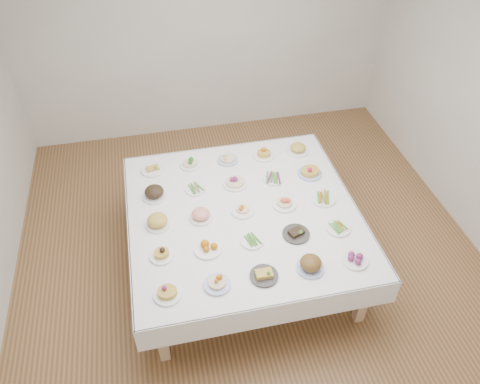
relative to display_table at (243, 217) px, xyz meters
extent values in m
plane|color=olive|center=(0.09, 0.17, -0.68)|extent=(5.00, 5.00, 0.00)
cube|color=silver|center=(0.09, 2.67, 0.72)|extent=(5.00, 0.02, 2.80)
cube|color=white|center=(0.00, 0.00, 0.04)|extent=(2.22, 2.22, 0.06)
cube|color=white|center=(0.00, 1.11, -0.07)|extent=(2.24, 0.01, 0.28)
cube|color=white|center=(0.00, -1.11, -0.07)|extent=(2.24, 0.02, 0.28)
cube|color=white|center=(1.11, 0.00, -0.07)|extent=(0.02, 2.24, 0.28)
cube|color=white|center=(-1.11, 0.00, -0.07)|extent=(0.02, 2.24, 0.28)
cube|color=tan|center=(-0.93, -0.93, -0.34)|extent=(0.09, 0.09, 0.69)
cube|color=tan|center=(0.93, -0.93, -0.34)|extent=(0.09, 0.09, 0.69)
cube|color=tan|center=(-0.93, 0.93, -0.34)|extent=(0.09, 0.09, 0.69)
cube|color=tan|center=(0.93, 0.93, -0.34)|extent=(0.09, 0.09, 0.69)
cylinder|color=white|center=(-0.82, -0.83, 0.07)|extent=(0.23, 0.23, 0.02)
cylinder|color=#4C66B2|center=(-0.41, -0.82, 0.07)|extent=(0.23, 0.23, 0.02)
cylinder|color=#2C2927|center=(0.00, -0.81, 0.07)|extent=(0.24, 0.24, 0.02)
cylinder|color=#4C66B2|center=(0.41, -0.81, 0.07)|extent=(0.24, 0.24, 0.02)
cylinder|color=white|center=(0.82, -0.82, 0.07)|extent=(0.23, 0.23, 0.02)
cylinder|color=white|center=(-0.83, -0.40, 0.07)|extent=(0.21, 0.21, 0.02)
cylinder|color=white|center=(-0.42, -0.41, 0.07)|extent=(0.25, 0.25, 0.02)
cylinder|color=white|center=(-0.01, -0.40, 0.07)|extent=(0.21, 0.21, 0.02)
cylinder|color=#2C2927|center=(0.41, -0.41, 0.07)|extent=(0.25, 0.25, 0.02)
cylinder|color=white|center=(0.82, -0.42, 0.07)|extent=(0.23, 0.23, 0.02)
cylinder|color=white|center=(-0.83, -0.01, 0.07)|extent=(0.23, 0.23, 0.02)
cylinder|color=white|center=(-0.42, 0.00, 0.07)|extent=(0.22, 0.22, 0.02)
cylinder|color=white|center=(-0.01, 0.00, 0.07)|extent=(0.23, 0.23, 0.02)
cylinder|color=white|center=(0.42, 0.00, 0.07)|extent=(0.24, 0.24, 0.02)
cylinder|color=white|center=(0.82, 0.00, 0.07)|extent=(0.24, 0.24, 0.02)
cylinder|color=white|center=(-0.83, 0.40, 0.07)|extent=(0.25, 0.25, 0.02)
cylinder|color=white|center=(-0.41, 0.42, 0.07)|extent=(0.21, 0.21, 0.02)
cylinder|color=white|center=(0.01, 0.42, 0.07)|extent=(0.25, 0.25, 0.02)
cylinder|color=white|center=(0.41, 0.41, 0.07)|extent=(0.22, 0.22, 0.02)
cylinder|color=#4C66B2|center=(0.82, 0.41, 0.07)|extent=(0.25, 0.25, 0.02)
cylinder|color=white|center=(-0.81, 0.83, 0.07)|extent=(0.25, 0.25, 0.02)
cylinder|color=white|center=(-0.41, 0.83, 0.07)|extent=(0.22, 0.22, 0.02)
cylinder|color=#4C66B2|center=(0.01, 0.82, 0.07)|extent=(0.22, 0.22, 0.02)
cylinder|color=white|center=(0.42, 0.82, 0.07)|extent=(0.24, 0.24, 0.02)
cylinder|color=white|center=(0.82, 0.82, 0.07)|extent=(0.25, 0.25, 0.02)
camera|label=1|loc=(-0.74, -3.20, 3.26)|focal=35.00mm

